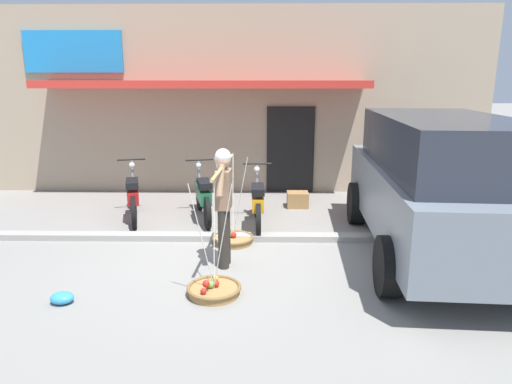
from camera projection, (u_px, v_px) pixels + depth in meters
The scene contains 12 objects.
ground_plane at pixel (231, 256), 6.87m from camera, with size 90.00×90.00×0.00m, color gray.
sidewalk_curb at pixel (234, 237), 7.53m from camera, with size 20.00×0.24×0.10m, color gray.
fruit_vendor at pixel (224, 200), 6.28m from camera, with size 0.22×1.83×1.70m.
fruit_basket_left_side at pixel (214, 289), 5.61m from camera, with size 0.68×0.68×1.45m.
fruit_basket_right_side at pixel (233, 239), 7.38m from camera, with size 0.68×0.68×1.45m.
motorcycle_nearest_shop at pixel (133, 196), 8.59m from camera, with size 0.67×1.77×1.09m.
motorcycle_second_in_row at pixel (203, 196), 8.55m from camera, with size 0.64×1.78×1.09m.
motorcycle_third_in_row at pixel (258, 202), 8.14m from camera, with size 0.54×1.82×1.09m.
parked_truck at pixel (438, 182), 6.65m from camera, with size 2.38×4.91×2.10m.
storefront_building at pixel (217, 98), 12.72m from camera, with size 13.00×6.00×4.20m.
plastic_litter_bag at pixel (62, 298), 5.39m from camera, with size 0.28×0.22×0.14m, color #3393D1.
wooden_crate at pixel (298, 200), 9.44m from camera, with size 0.44×0.36×0.32m, color olive.
Camera 1 is at (0.49, -6.42, 2.61)m, focal length 31.71 mm.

